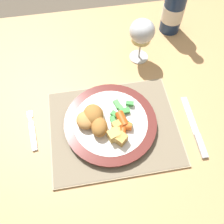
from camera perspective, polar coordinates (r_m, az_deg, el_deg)
The scene contains 12 objects.
ground_plane at distance 1.44m, azimuth 0.84°, elevation -12.54°, with size 6.00×6.00×0.00m, color brown.
dining_table at distance 0.85m, azimuth 1.39°, elevation 0.58°, with size 1.17×0.81×0.74m.
placemat at distance 0.70m, azimuth 0.41°, elevation -3.60°, with size 0.36×0.29×0.01m.
dinner_plate at distance 0.69m, azimuth -0.34°, elevation -2.51°, with size 0.26×0.26×0.02m.
breaded_croquettes at distance 0.67m, azimuth -4.36°, elevation -1.48°, with size 0.09×0.11×0.04m.
green_beans_pile at distance 0.69m, azimuth 2.10°, elevation -0.18°, with size 0.08×0.10×0.01m.
glazed_carrots at distance 0.67m, azimuth 2.31°, elevation -2.74°, with size 0.06×0.07×0.02m.
fork at distance 0.73m, azimuth -17.69°, elevation -4.60°, with size 0.03×0.13×0.01m.
table_knife at distance 0.73m, azimuth 18.58°, elevation -4.22°, with size 0.02×0.19×0.01m.
wine_glass at distance 0.78m, azimuth 6.84°, elevation 17.50°, with size 0.08×0.08×0.15m.
bottle at distance 0.91m, azimuth 14.11°, elevation 22.49°, with size 0.07×0.07×0.26m.
roast_potatoes at distance 0.65m, azimuth 1.07°, elevation -5.27°, with size 0.05×0.07×0.03m.
Camera 1 is at (-0.09, -0.43, 1.37)m, focal length 40.00 mm.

